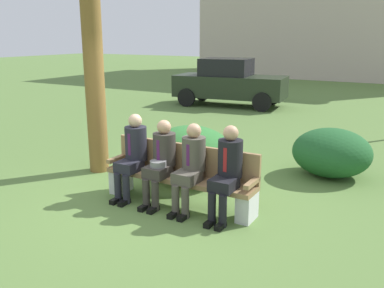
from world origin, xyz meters
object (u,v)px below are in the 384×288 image
(seated_man_rightmost, at_px, (227,168))
(seated_man_centerleft, at_px, (161,158))
(shrub_far_lawn, at_px, (191,153))
(seated_man_centerright, at_px, (191,163))
(park_bench, at_px, (181,176))
(shrub_mid_lawn, at_px, (189,151))
(parked_car_near, at_px, (229,82))
(shrub_near_bench, at_px, (332,153))
(seated_man_leftmost, at_px, (133,152))

(seated_man_rightmost, bearing_deg, seated_man_centerleft, -179.51)
(seated_man_centerleft, xyz_separation_m, shrub_far_lawn, (-0.16, 1.16, -0.23))
(shrub_far_lawn, bearing_deg, seated_man_centerleft, -82.05)
(seated_man_centerright, bearing_deg, park_bench, 151.64)
(shrub_mid_lawn, height_order, shrub_far_lawn, shrub_far_lawn)
(parked_car_near, bearing_deg, shrub_far_lawn, -69.94)
(seated_man_centerright, height_order, shrub_near_bench, seated_man_centerright)
(seated_man_leftmost, bearing_deg, parked_car_near, 105.38)
(seated_man_centerleft, height_order, shrub_far_lawn, seated_man_centerleft)
(seated_man_centerright, height_order, shrub_far_lawn, seated_man_centerright)
(seated_man_centerleft, distance_m, seated_man_rightmost, 1.07)
(park_bench, bearing_deg, shrub_far_lawn, 112.28)
(shrub_mid_lawn, bearing_deg, parked_car_near, 108.69)
(seated_man_centerright, bearing_deg, shrub_far_lawn, 119.97)
(seated_man_leftmost, xyz_separation_m, seated_man_centerright, (1.03, -0.00, -0.02))
(park_bench, xyz_separation_m, shrub_near_bench, (1.69, 2.43, -0.00))
(park_bench, xyz_separation_m, seated_man_centerright, (0.25, -0.13, 0.27))
(seated_man_centerleft, bearing_deg, shrub_mid_lawn, 107.95)
(seated_man_leftmost, height_order, shrub_far_lawn, seated_man_leftmost)
(parked_car_near, bearing_deg, seated_man_centerleft, -71.46)
(seated_man_centerright, xyz_separation_m, shrub_near_bench, (1.44, 2.57, -0.27))
(park_bench, distance_m, shrub_near_bench, 2.96)
(seated_man_rightmost, bearing_deg, shrub_near_bench, 71.33)
(park_bench, height_order, shrub_far_lawn, shrub_far_lawn)
(park_bench, relative_size, shrub_far_lawn, 1.57)
(seated_man_centerleft, distance_m, seated_man_centerright, 0.50)
(park_bench, relative_size, seated_man_rightmost, 1.84)
(shrub_mid_lawn, xyz_separation_m, shrub_far_lawn, (0.43, -0.67, 0.18))
(seated_man_rightmost, relative_size, shrub_mid_lawn, 1.35)
(seated_man_leftmost, distance_m, parked_car_near, 9.07)
(seated_man_centerright, bearing_deg, shrub_near_bench, 60.74)
(park_bench, bearing_deg, shrub_mid_lawn, 116.64)
(seated_man_rightmost, distance_m, shrub_far_lawn, 1.71)
(seated_man_centerleft, bearing_deg, seated_man_centerright, 0.67)
(park_bench, xyz_separation_m, seated_man_leftmost, (-0.79, -0.13, 0.29))
(seated_man_centerright, relative_size, shrub_near_bench, 0.91)
(seated_man_leftmost, height_order, seated_man_centerright, seated_man_leftmost)
(seated_man_rightmost, relative_size, shrub_far_lawn, 0.85)
(seated_man_centerleft, xyz_separation_m, seated_man_centerright, (0.50, 0.01, 0.00))
(park_bench, distance_m, seated_man_leftmost, 0.85)
(seated_man_centerleft, height_order, seated_man_centerright, same)
(shrub_near_bench, bearing_deg, park_bench, -124.70)
(shrub_far_lawn, bearing_deg, seated_man_centerright, -60.03)
(seated_man_centerleft, height_order, parked_car_near, parked_car_near)
(parked_car_near, bearing_deg, shrub_mid_lawn, -71.31)
(shrub_near_bench, relative_size, parked_car_near, 0.34)
(seated_man_centerleft, relative_size, shrub_near_bench, 0.91)
(seated_man_leftmost, bearing_deg, shrub_near_bench, 46.05)
(seated_man_centerright, height_order, parked_car_near, parked_car_near)
(seated_man_leftmost, relative_size, seated_man_centerleft, 1.03)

